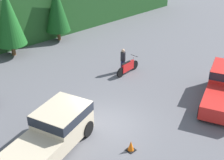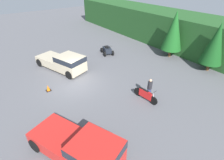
{
  "view_description": "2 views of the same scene",
  "coord_description": "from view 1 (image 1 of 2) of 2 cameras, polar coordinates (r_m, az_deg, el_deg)",
  "views": [
    {
      "loc": [
        -9.22,
        -10.16,
        10.14
      ],
      "look_at": [
        2.51,
        2.28,
        0.95
      ],
      "focal_mm": 50.0,
      "sensor_mm": 36.0,
      "label": 1
    },
    {
      "loc": [
        12.73,
        -5.13,
        8.67
      ],
      "look_at": [
        2.51,
        2.28,
        0.95
      ],
      "focal_mm": 28.0,
      "sensor_mm": 36.0,
      "label": 2
    }
  ],
  "objects": [
    {
      "name": "dirt_bike",
      "position": [
        22.16,
        2.91,
        2.35
      ],
      "size": [
        2.29,
        0.6,
        1.13
      ],
      "rotation": [
        0.0,
        0.0,
        0.1
      ],
      "color": "black",
      "rests_on": "ground_plane"
    },
    {
      "name": "rider_person",
      "position": [
        22.21,
        2.02,
        3.78
      ],
      "size": [
        0.38,
        0.39,
        1.74
      ],
      "rotation": [
        0.0,
        0.0,
        0.07
      ],
      "color": "navy",
      "rests_on": "ground_plane"
    },
    {
      "name": "tree_mid_left",
      "position": [
        27.93,
        -10.08,
        12.78
      ],
      "size": [
        2.16,
        2.16,
        4.91
      ],
      "color": "brown",
      "rests_on": "ground_plane"
    },
    {
      "name": "traffic_cone",
      "position": [
        15.33,
        3.47,
        -11.98
      ],
      "size": [
        0.42,
        0.42,
        0.55
      ],
      "color": "black",
      "rests_on": "ground_plane"
    },
    {
      "name": "pickup_truck_second",
      "position": [
        15.22,
        -11.16,
        -9.53
      ],
      "size": [
        6.1,
        3.81,
        1.79
      ],
      "rotation": [
        0.0,
        0.0,
        0.33
      ],
      "color": "beige",
      "rests_on": "ground_plane"
    },
    {
      "name": "ground_plane",
      "position": [
        17.06,
        -0.88,
        -8.22
      ],
      "size": [
        80.0,
        80.0,
        0.0
      ],
      "primitive_type": "plane",
      "color": "#5B5B60"
    },
    {
      "name": "tree_left",
      "position": [
        25.43,
        -18.47,
        10.85
      ],
      "size": [
        2.35,
        2.35,
        5.34
      ],
      "color": "brown",
      "rests_on": "ground_plane"
    }
  ]
}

